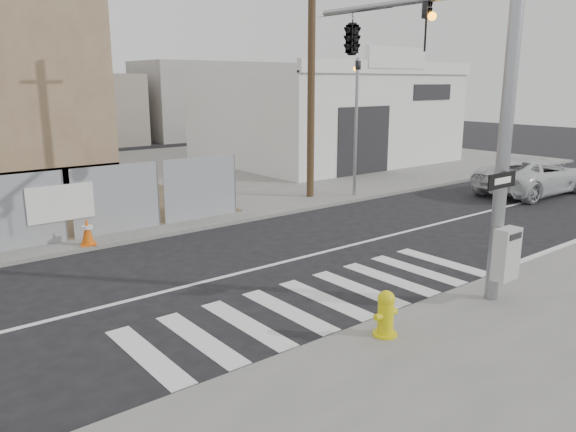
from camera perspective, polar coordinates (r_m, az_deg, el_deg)
ground at (r=13.76m, az=-3.28°, el=-5.41°), size 100.00×100.00×0.00m
sidewalk_far at (r=26.13m, az=-21.41°, el=2.88°), size 50.00×20.00×0.12m
signal_pole at (r=13.19m, az=11.04°, el=14.69°), size 0.96×5.87×7.00m
far_signal_pole at (r=21.76m, az=6.97°, el=10.84°), size 0.16×0.20×5.60m
concrete_wall_right at (r=25.72m, az=-23.18°, el=10.03°), size 5.50×1.30×8.00m
auto_shop at (r=31.98m, az=3.74°, el=10.03°), size 12.00×10.20×5.95m
utility_pole_right at (r=21.38m, az=2.39°, el=15.50°), size 1.60×0.28×10.00m
fire_hydrant at (r=10.04m, az=9.89°, el=-9.72°), size 0.51×0.49×0.82m
suv at (r=24.87m, az=23.64°, el=3.81°), size 5.52×2.70×1.51m
traffic_cone_d at (r=16.14m, az=-19.71°, el=-1.49°), size 0.49×0.49×0.78m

